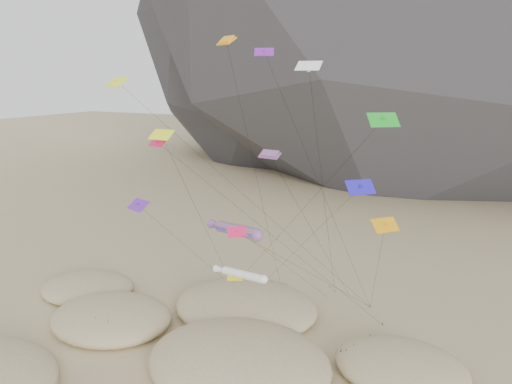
{
  "coord_description": "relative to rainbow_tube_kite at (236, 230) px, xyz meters",
  "views": [
    {
      "loc": [
        21.36,
        -29.11,
        25.94
      ],
      "look_at": [
        1.27,
        12.0,
        15.17
      ],
      "focal_mm": 35.0,
      "sensor_mm": 36.0,
      "label": 1
    }
  ],
  "objects": [
    {
      "name": "white_tube_kite",
      "position": [
        1.3,
        -1.41,
        -3.6
      ],
      "size": [
        6.13,
        18.72,
        9.1
      ],
      "color": "white",
      "rests_on": "ground"
    },
    {
      "name": "kite_stakes",
      "position": [
        1.83,
        13.77,
        -11.92
      ],
      "size": [
        19.06,
        6.77,
        0.3
      ],
      "color": "#3F2D1E",
      "rests_on": "ground"
    },
    {
      "name": "orange_parafoil",
      "position": [
        -3.93,
        5.9,
        16.73
      ],
      "size": [
        3.96,
        9.62,
        29.68
      ],
      "color": "#F99B0D",
      "rests_on": "ground"
    },
    {
      "name": "delta_kites",
      "position": [
        0.7,
        1.22,
        6.82
      ],
      "size": [
        28.32,
        21.63,
        28.38
      ],
      "color": "#EBFF1A",
      "rests_on": "ground"
    },
    {
      "name": "dune_grass",
      "position": [
        -1.1,
        -6.53,
        -11.21
      ],
      "size": [
        40.48,
        29.29,
        1.55
      ],
      "color": "black",
      "rests_on": "ground"
    },
    {
      "name": "dunes",
      "position": [
        -3.43,
        -4.3,
        -11.32
      ],
      "size": [
        49.52,
        36.94,
        4.33
      ],
      "color": "#CCB789",
      "rests_on": "ground"
    },
    {
      "name": "rainbow_tube_kite",
      "position": [
        0.0,
        0.0,
        0.0
      ],
      "size": [
        8.39,
        16.75,
        12.94
      ],
      "color": "orange",
      "rests_on": "ground"
    },
    {
      "name": "multi_parafoil",
      "position": [
        1.71,
        4.0,
        6.3
      ],
      "size": [
        6.01,
        13.35,
        19.06
      ],
      "color": "#FF1A28",
      "rests_on": "ground"
    }
  ]
}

